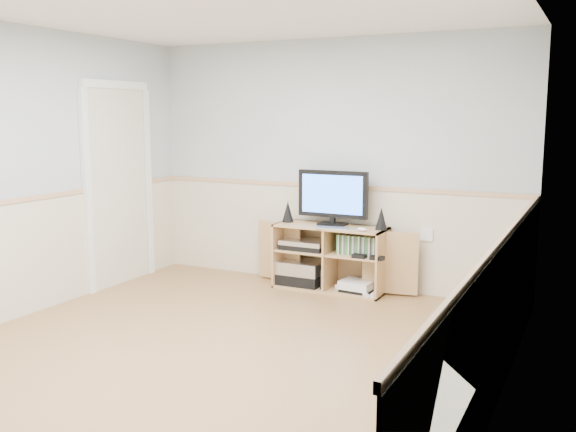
% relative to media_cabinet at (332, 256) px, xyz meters
% --- Properties ---
extents(room, '(4.04, 4.54, 2.54)m').
position_rel_media_cabinet_xyz_m(room, '(-0.15, -1.94, 0.88)').
color(room, tan).
rests_on(room, ground).
extents(media_cabinet, '(1.74, 0.42, 0.65)m').
position_rel_media_cabinet_xyz_m(media_cabinet, '(0.00, 0.00, 0.00)').
color(media_cabinet, tan).
rests_on(media_cabinet, floor).
extents(monitor, '(0.73, 0.18, 0.55)m').
position_rel_media_cabinet_xyz_m(monitor, '(-0.00, -0.00, 0.61)').
color(monitor, black).
rests_on(monitor, media_cabinet).
extents(speaker_left, '(0.12, 0.12, 0.22)m').
position_rel_media_cabinet_xyz_m(speaker_left, '(-0.48, -0.03, 0.43)').
color(speaker_left, black).
rests_on(speaker_left, media_cabinet).
extents(speaker_right, '(0.12, 0.12, 0.21)m').
position_rel_media_cabinet_xyz_m(speaker_right, '(0.52, -0.03, 0.43)').
color(speaker_right, black).
rests_on(speaker_right, media_cabinet).
extents(keyboard, '(0.34, 0.19, 0.01)m').
position_rel_media_cabinet_xyz_m(keyboard, '(0.07, -0.19, 0.32)').
color(keyboard, silver).
rests_on(keyboard, media_cabinet).
extents(mouse, '(0.10, 0.08, 0.04)m').
position_rel_media_cabinet_xyz_m(mouse, '(0.38, -0.19, 0.34)').
color(mouse, white).
rests_on(mouse, media_cabinet).
extents(av_components, '(0.53, 0.34, 0.47)m').
position_rel_media_cabinet_xyz_m(av_components, '(-0.30, -0.05, -0.11)').
color(av_components, black).
rests_on(av_components, media_cabinet).
extents(game_consoles, '(0.45, 0.30, 0.11)m').
position_rel_media_cabinet_xyz_m(game_consoles, '(0.29, -0.06, -0.26)').
color(game_consoles, white).
rests_on(game_consoles, media_cabinet).
extents(game_cases, '(0.41, 0.13, 0.19)m').
position_rel_media_cabinet_xyz_m(game_cases, '(0.30, -0.07, 0.15)').
color(game_cases, '#3F8C3F').
rests_on(game_cases, media_cabinet).
extents(wall_outlet, '(0.12, 0.03, 0.12)m').
position_rel_media_cabinet_xyz_m(wall_outlet, '(0.91, 0.17, 0.27)').
color(wall_outlet, white).
rests_on(wall_outlet, wall_back).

